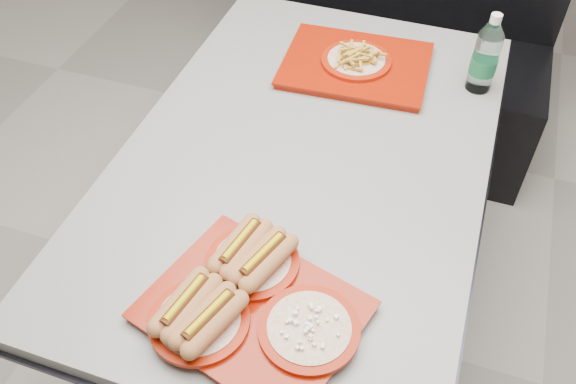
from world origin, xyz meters
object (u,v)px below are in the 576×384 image
(tray_far, at_px, (356,62))
(water_bottle, at_px, (485,58))
(tray_near, at_px, (247,300))
(diner_table, at_px, (304,198))
(booth_bench, at_px, (384,43))

(tray_far, height_order, water_bottle, water_bottle)
(tray_near, distance_m, water_bottle, 0.96)
(diner_table, distance_m, booth_bench, 1.11)
(diner_table, bearing_deg, tray_far, 85.68)
(tray_far, bearing_deg, water_bottle, 4.14)
(booth_bench, distance_m, tray_far, 0.79)
(booth_bench, bearing_deg, tray_near, -88.88)
(tray_far, xyz_separation_m, water_bottle, (0.35, 0.03, 0.08))
(tray_near, relative_size, water_bottle, 2.06)
(diner_table, xyz_separation_m, tray_near, (0.03, -0.48, 0.20))
(tray_near, height_order, tray_far, tray_near)
(diner_table, bearing_deg, booth_bench, 90.00)
(water_bottle, bearing_deg, tray_near, -111.31)
(tray_far, distance_m, water_bottle, 0.36)
(booth_bench, relative_size, tray_far, 3.10)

